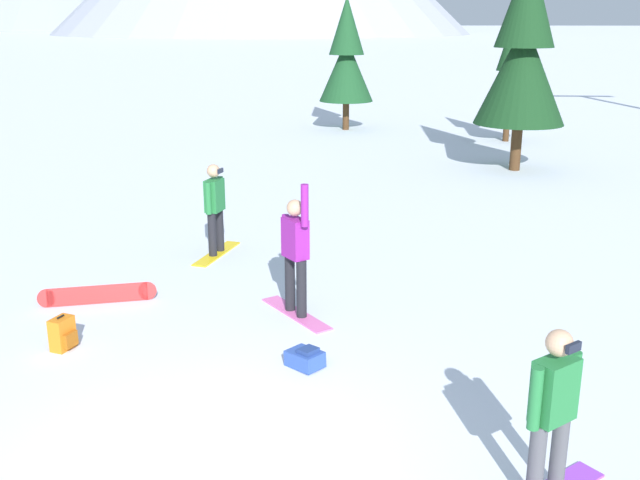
% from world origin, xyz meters
% --- Properties ---
extents(ground_plane, '(800.00, 800.00, 0.00)m').
position_xyz_m(ground_plane, '(0.00, 0.00, 0.00)').
color(ground_plane, silver).
extents(snowboarder_foreground, '(1.31, 1.16, 1.67)m').
position_xyz_m(snowboarder_foreground, '(3.20, -0.29, 0.88)').
color(snowboarder_foreground, '#993FD8').
rests_on(snowboarder_foreground, ground_plane).
extents(snowboarder_midground, '(1.17, 1.39, 2.03)m').
position_xyz_m(snowboarder_midground, '(0.47, 3.87, 0.96)').
color(snowboarder_midground, pink).
rests_on(snowboarder_midground, ground_plane).
extents(snowboarder_background, '(0.62, 1.56, 1.70)m').
position_xyz_m(snowboarder_background, '(-1.30, 6.64, 0.90)').
color(snowboarder_background, yellow).
rests_on(snowboarder_background, ground_plane).
extents(loose_snowboard_far_spare, '(1.73, 0.60, 0.28)m').
position_xyz_m(loose_snowboard_far_spare, '(-2.63, 4.11, 0.14)').
color(loose_snowboard_far_spare, red).
rests_on(loose_snowboard_far_spare, ground_plane).
extents(backpack_blue, '(0.55, 0.53, 0.28)m').
position_xyz_m(backpack_blue, '(0.77, 2.18, 0.12)').
color(backpack_blue, '#2D4C9E').
rests_on(backpack_blue, ground_plane).
extents(backpack_orange, '(0.33, 0.36, 0.47)m').
position_xyz_m(backpack_orange, '(-2.48, 2.46, 0.21)').
color(backpack_orange, orange).
rests_on(backpack_orange, ground_plane).
extents(pine_tree_broad, '(2.52, 2.52, 6.03)m').
position_xyz_m(pine_tree_broad, '(5.63, 15.05, 3.29)').
color(pine_tree_broad, '#472D19').
rests_on(pine_tree_broad, ground_plane).
extents(pine_tree_leaning, '(1.53, 1.53, 4.32)m').
position_xyz_m(pine_tree_leaning, '(6.24, 20.26, 2.35)').
color(pine_tree_leaning, '#472D19').
rests_on(pine_tree_leaning, ground_plane).
extents(pine_tree_young, '(2.08, 2.08, 5.03)m').
position_xyz_m(pine_tree_young, '(0.45, 22.64, 2.74)').
color(pine_tree_young, '#472D19').
rests_on(pine_tree_young, ground_plane).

